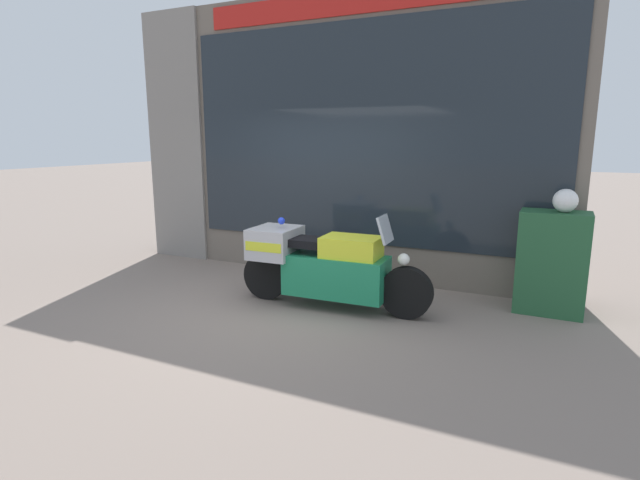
# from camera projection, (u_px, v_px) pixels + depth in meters

# --- Properties ---
(ground_plane) EXTENTS (60.00, 60.00, 0.00)m
(ground_plane) POSITION_uv_depth(u_px,v_px,m) (266.00, 311.00, 6.04)
(ground_plane) COLOR gray
(shop_building) EXTENTS (6.79, 0.55, 4.07)m
(shop_building) POSITION_uv_depth(u_px,v_px,m) (305.00, 138.00, 7.59)
(shop_building) COLOR #6B6056
(shop_building) RESTS_ON ground
(window_display) EXTENTS (5.24, 0.30, 1.91)m
(window_display) POSITION_uv_depth(u_px,v_px,m) (363.00, 245.00, 7.53)
(window_display) COLOR slate
(window_display) RESTS_ON ground
(paramedic_motorcycle) EXTENTS (2.45, 0.66, 1.19)m
(paramedic_motorcycle) POSITION_uv_depth(u_px,v_px,m) (322.00, 264.00, 6.10)
(paramedic_motorcycle) COLOR black
(paramedic_motorcycle) RESTS_ON ground
(utility_cabinet) EXTENTS (0.77, 0.47, 1.22)m
(utility_cabinet) POSITION_uv_depth(u_px,v_px,m) (552.00, 263.00, 5.87)
(utility_cabinet) COLOR #235633
(utility_cabinet) RESTS_ON ground
(white_helmet) EXTENTS (0.27, 0.27, 0.27)m
(white_helmet) POSITION_uv_depth(u_px,v_px,m) (565.00, 201.00, 5.65)
(white_helmet) COLOR white
(white_helmet) RESTS_ON utility_cabinet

